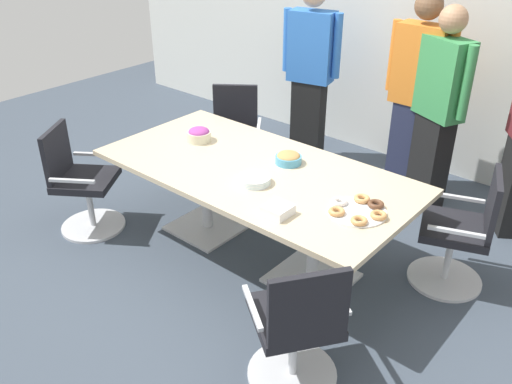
# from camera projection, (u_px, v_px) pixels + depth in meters

# --- Properties ---
(ground_plane) EXTENTS (10.00, 10.00, 0.01)m
(ground_plane) POSITION_uv_depth(u_px,v_px,m) (256.00, 252.00, 4.42)
(ground_plane) COLOR #3D4754
(back_wall) EXTENTS (8.00, 0.10, 2.80)m
(back_wall) POSITION_uv_depth(u_px,v_px,m) (415.00, 26.00, 5.34)
(back_wall) COLOR silver
(back_wall) RESTS_ON ground
(conference_table) EXTENTS (2.40, 1.20, 0.75)m
(conference_table) POSITION_uv_depth(u_px,v_px,m) (256.00, 183.00, 4.12)
(conference_table) COLOR #CCB793
(conference_table) RESTS_ON ground
(office_chair_0) EXTENTS (0.76, 0.76, 0.91)m
(office_chair_0) POSITION_uv_depth(u_px,v_px,m) (234.00, 139.00, 5.39)
(office_chair_0) COLOR silver
(office_chair_0) RESTS_ON ground
(office_chair_1) EXTENTS (0.75, 0.75, 0.91)m
(office_chair_1) POSITION_uv_depth(u_px,v_px,m) (81.00, 185.00, 4.55)
(office_chair_1) COLOR silver
(office_chair_1) RESTS_ON ground
(office_chair_2) EXTENTS (0.75, 0.75, 0.91)m
(office_chair_2) POSITION_uv_depth(u_px,v_px,m) (297.00, 330.00, 3.05)
(office_chair_2) COLOR silver
(office_chair_2) RESTS_ON ground
(office_chair_3) EXTENTS (0.70, 0.70, 0.91)m
(office_chair_3) POSITION_uv_depth(u_px,v_px,m) (461.00, 236.00, 3.88)
(office_chair_3) COLOR silver
(office_chair_3) RESTS_ON ground
(person_standing_0) EXTENTS (0.61, 0.31, 1.82)m
(person_standing_0) POSITION_uv_depth(u_px,v_px,m) (310.00, 72.00, 5.49)
(person_standing_0) COLOR black
(person_standing_0) RESTS_ON ground
(person_standing_1) EXTENTS (0.61, 0.24, 1.85)m
(person_standing_1) POSITION_uv_depth(u_px,v_px,m) (416.00, 93.00, 4.87)
(person_standing_1) COLOR #232842
(person_standing_1) RESTS_ON ground
(person_standing_2) EXTENTS (0.59, 0.39, 1.78)m
(person_standing_2) POSITION_uv_depth(u_px,v_px,m) (438.00, 107.00, 4.67)
(person_standing_2) COLOR black
(person_standing_2) RESTS_ON ground
(snack_bowl_candy_mix) EXTENTS (0.20, 0.20, 0.12)m
(snack_bowl_candy_mix) POSITION_uv_depth(u_px,v_px,m) (199.00, 134.00, 4.48)
(snack_bowl_candy_mix) COLOR beige
(snack_bowl_candy_mix) RESTS_ON conference_table
(snack_bowl_cookies) EXTENTS (0.20, 0.20, 0.09)m
(snack_bowl_cookies) POSITION_uv_depth(u_px,v_px,m) (288.00, 158.00, 4.11)
(snack_bowl_cookies) COLOR #4C9EC6
(snack_bowl_cookies) RESTS_ON conference_table
(donut_platter) EXTENTS (0.39, 0.38, 0.04)m
(donut_platter) POSITION_uv_depth(u_px,v_px,m) (358.00, 210.00, 3.50)
(donut_platter) COLOR white
(donut_platter) RESTS_ON conference_table
(plate_stack) EXTENTS (0.23, 0.23, 0.05)m
(plate_stack) POSITION_uv_depth(u_px,v_px,m) (255.00, 180.00, 3.84)
(plate_stack) COLOR white
(plate_stack) RESTS_ON conference_table
(napkin_pile) EXTENTS (0.17, 0.17, 0.07)m
(napkin_pile) POSITION_uv_depth(u_px,v_px,m) (278.00, 210.00, 3.47)
(napkin_pile) COLOR white
(napkin_pile) RESTS_ON conference_table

